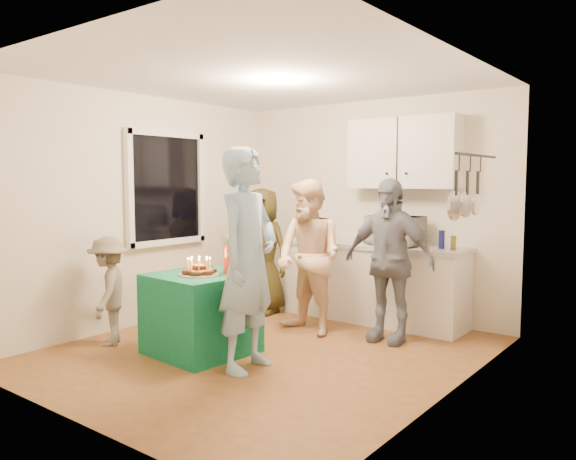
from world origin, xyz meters
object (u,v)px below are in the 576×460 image
Objects in this scene: woman_back_center at (309,257)px; child_near_left at (109,291)px; man_birthday at (248,260)px; woman_back_left at (262,251)px; counter at (372,284)px; punch_jar at (235,256)px; woman_back_right at (388,260)px; microwave at (395,231)px; party_table at (201,313)px.

woman_back_center is 2.07m from child_near_left.
woman_back_left is (-1.28, 1.69, -0.19)m from man_birthday.
punch_jar is (-0.44, -1.87, 0.50)m from counter.
counter is 1.42× the size of woman_back_left.
punch_jar is at bearing -130.04° from woman_back_right.
punch_jar is 0.98m from woman_back_center.
microwave is 1.75× the size of punch_jar.
counter is at bearing 104.23° from child_near_left.
child_near_left is (-0.93, -0.37, 0.16)m from party_table.
man_birthday is (-0.29, -2.17, -0.11)m from microwave.
microwave is 0.70× the size of party_table.
counter reaches higher than party_table.
woman_back_right is at bearing 28.21° from woman_back_center.
party_table is at bearing -110.60° from microwave.
punch_jar is at bearing -91.35° from woman_back_center.
microwave is at bearing 0.00° from counter.
woman_back_right is (1.22, 1.44, 0.45)m from party_table.
woman_back_center is (0.42, 1.18, 0.45)m from party_table.
microwave is 1.67m from woman_back_left.
counter is 3.70× the size of microwave.
woman_back_right is at bearing -28.35° from man_birthday.
counter is at bearing -176.01° from microwave.
microwave is at bearing -15.99° from man_birthday.
woman_back_left is (-0.84, 1.39, -0.16)m from punch_jar.
man_birthday is (0.43, -0.30, 0.03)m from punch_jar.
punch_jar reaches higher than counter.
counter is 1.03m from woman_back_center.
party_table is 1.33m from woman_back_center.
woman_back_left is (-1.57, -0.48, -0.30)m from microwave.
counter is 2.02× the size of child_near_left.
woman_back_center is at bearing 78.89° from punch_jar.
man_birthday is 1.77× the size of child_near_left.
woman_back_right is (1.83, -0.17, 0.06)m from woman_back_left.
party_table is 1.94m from woman_back_right.
party_table is at bearing -107.80° from counter.
woman_back_right is at bearing -63.96° from microwave.
party_table is at bearing -131.31° from woman_back_right.
microwave reaches higher than punch_jar.
woman_back_left is at bearing 166.80° from woman_back_center.
punch_jar is 0.21× the size of woman_back_center.
man_birthday reaches higher than party_table.
counter is 0.71m from microwave.
woman_back_left is at bearing 173.55° from woman_back_right.
microwave reaches higher than counter.
microwave is 0.31× the size of man_birthday.
child_near_left is at bearing -121.25° from woman_back_center.
woman_back_center is (-0.24, 1.25, -0.13)m from man_birthday.
man_birthday reaches higher than child_near_left.
party_table is 0.51× the size of woman_back_center.
woman_back_center is at bearing 96.22° from child_near_left.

